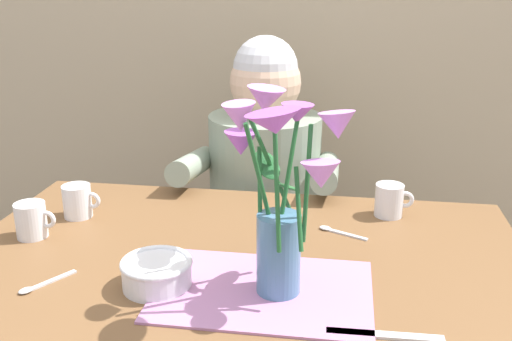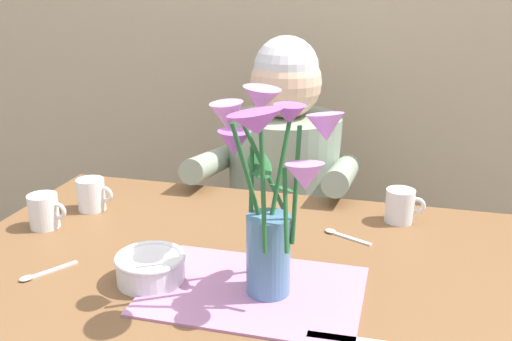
{
  "view_description": "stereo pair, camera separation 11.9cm",
  "coord_description": "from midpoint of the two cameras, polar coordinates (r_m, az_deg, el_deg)",
  "views": [
    {
      "loc": [
        0.2,
        -1.07,
        1.3
      ],
      "look_at": [
        0.03,
        0.05,
        0.92
      ],
      "focal_mm": 41.12,
      "sensor_mm": 36.0,
      "label": 1
    },
    {
      "loc": [
        0.32,
        -1.04,
        1.3
      ],
      "look_at": [
        0.03,
        0.05,
        0.92
      ],
      "focal_mm": 41.12,
      "sensor_mm": 36.0,
      "label": 2
    }
  ],
  "objects": [
    {
      "name": "spoon_1",
      "position": [
        1.35,
        5.21,
        -5.93
      ],
      "size": [
        0.11,
        0.06,
        0.01
      ],
      "color": "silver",
      "rests_on": "dining_table"
    },
    {
      "name": "ceramic_bowl",
      "position": [
        1.14,
        -12.65,
        -9.7
      ],
      "size": [
        0.14,
        0.14,
        0.06
      ],
      "color": "white",
      "rests_on": "dining_table"
    },
    {
      "name": "ceramic_mug",
      "position": [
        1.5,
        -19.16,
        -2.87
      ],
      "size": [
        0.09,
        0.07,
        0.08
      ],
      "color": "silver",
      "rests_on": "dining_table"
    },
    {
      "name": "striped_placemat",
      "position": [
        1.11,
        -2.42,
        -11.66
      ],
      "size": [
        0.4,
        0.28,
        0.0
      ],
      "primitive_type": "cube",
      "color": "#B275A3",
      "rests_on": "dining_table"
    },
    {
      "name": "dining_table",
      "position": [
        1.27,
        -4.43,
        -12.61
      ],
      "size": [
        1.2,
        0.8,
        0.74
      ],
      "color": "brown",
      "rests_on": "ground_plane"
    },
    {
      "name": "tea_cup",
      "position": [
        1.42,
        -23.27,
        -4.51
      ],
      "size": [
        0.09,
        0.07,
        0.08
      ],
      "color": "silver",
      "rests_on": "dining_table"
    },
    {
      "name": "flower_vase",
      "position": [
        1.02,
        -1.03,
        -1.33
      ],
      "size": [
        0.26,
        0.27,
        0.37
      ],
      "color": "teal",
      "rests_on": "dining_table"
    },
    {
      "name": "coffee_cup",
      "position": [
        1.44,
        10.6,
        -2.91
      ],
      "size": [
        0.09,
        0.07,
        0.08
      ],
      "color": "silver",
      "rests_on": "dining_table"
    },
    {
      "name": "spoon_0",
      "position": [
        1.22,
        -23.11,
        -10.33
      ],
      "size": [
        0.08,
        0.11,
        0.01
      ],
      "color": "silver",
      "rests_on": "dining_table"
    },
    {
      "name": "dinner_knife",
      "position": [
        1.0,
        8.98,
        -15.65
      ],
      "size": [
        0.19,
        0.02,
        0.0
      ],
      "primitive_type": "cube",
      "rotation": [
        0.0,
        0.0,
        0.03
      ],
      "color": "silver",
      "rests_on": "dining_table"
    },
    {
      "name": "seated_person",
      "position": [
        1.85,
        -1.01,
        -4.89
      ],
      "size": [
        0.45,
        0.47,
        1.14
      ],
      "rotation": [
        0.0,
        0.0,
        0.02
      ],
      "color": "#4C4C56",
      "rests_on": "ground_plane"
    }
  ]
}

